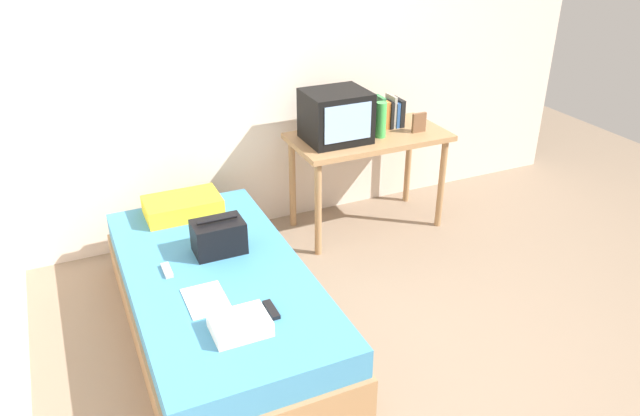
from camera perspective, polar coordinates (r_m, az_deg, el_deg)
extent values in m
plane|color=#84705B|center=(3.55, 8.74, -14.39)|extent=(8.00, 8.00, 0.00)
cube|color=beige|center=(4.57, -3.96, 14.05)|extent=(5.20, 0.10, 2.60)
cube|color=#9E754C|center=(3.71, -9.29, -9.70)|extent=(1.00, 2.00, 0.27)
cube|color=teal|center=(3.58, -9.55, -6.92)|extent=(0.97, 1.94, 0.17)
cube|color=#9E754C|center=(4.55, 4.57, 6.63)|extent=(1.16, 0.60, 0.04)
cylinder|color=#9E754C|center=(4.30, -0.18, -0.16)|extent=(0.05, 0.05, 0.72)
cylinder|color=#9E754C|center=(4.77, 11.28, 2.23)|extent=(0.05, 0.05, 0.72)
cylinder|color=#9E754C|center=(4.69, -2.59, 2.31)|extent=(0.05, 0.05, 0.72)
cylinder|color=#9E754C|center=(5.13, 8.25, 4.32)|extent=(0.05, 0.05, 0.72)
cube|color=black|center=(4.37, 1.47, 8.60)|extent=(0.44, 0.38, 0.36)
cube|color=#8CB2E0|center=(4.20, 2.64, 7.94)|extent=(0.35, 0.01, 0.26)
cylinder|color=green|center=(4.46, 5.71, 8.20)|extent=(0.08, 0.08, 0.26)
cube|color=#337F47|center=(4.65, 5.58, 8.91)|extent=(0.03, 0.13, 0.25)
cube|color=#CC7233|center=(4.67, 5.97, 8.75)|extent=(0.04, 0.14, 0.21)
cube|color=black|center=(4.69, 6.34, 8.78)|extent=(0.03, 0.16, 0.21)
cube|color=gray|center=(4.70, 6.63, 9.03)|extent=(0.02, 0.14, 0.24)
cube|color=#2D5699|center=(4.72, 6.90, 8.78)|extent=(0.03, 0.16, 0.19)
cube|color=black|center=(4.73, 7.27, 8.92)|extent=(0.04, 0.16, 0.21)
cube|color=brown|center=(4.61, 9.24, 7.89)|extent=(0.11, 0.02, 0.15)
cube|color=yellow|center=(4.15, -12.71, 0.17)|extent=(0.49, 0.31, 0.12)
cube|color=black|center=(3.66, -9.46, -2.67)|extent=(0.30, 0.20, 0.20)
cylinder|color=black|center=(3.61, -9.59, -1.09)|extent=(0.24, 0.02, 0.02)
cube|color=white|center=(3.31, -10.61, -8.42)|extent=(0.21, 0.29, 0.01)
cube|color=black|center=(3.18, -4.58, -9.46)|extent=(0.04, 0.16, 0.02)
cube|color=#B7B7BC|center=(3.58, -14.10, -5.67)|extent=(0.04, 0.14, 0.02)
cube|color=white|center=(3.05, -7.48, -10.76)|extent=(0.28, 0.22, 0.08)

